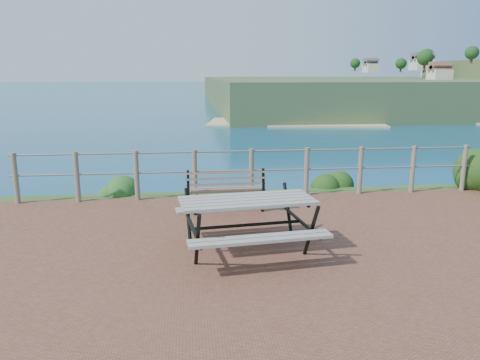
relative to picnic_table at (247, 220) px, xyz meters
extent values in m
cube|color=brown|center=(0.47, -0.33, -0.50)|extent=(10.00, 7.00, 0.12)
plane|color=#156280|center=(0.47, 199.67, -0.50)|extent=(1200.00, 1200.00, 0.00)
cylinder|color=#6B5B4C|center=(-4.13, 3.02, 0.02)|extent=(0.10, 0.10, 1.00)
cylinder|color=#6B5B4C|center=(-2.98, 3.02, 0.02)|extent=(0.10, 0.10, 1.00)
cylinder|color=#6B5B4C|center=(-1.83, 3.02, 0.02)|extent=(0.10, 0.10, 1.00)
cylinder|color=#6B5B4C|center=(-0.68, 3.02, 0.02)|extent=(0.10, 0.10, 1.00)
cylinder|color=#6B5B4C|center=(0.47, 3.02, 0.02)|extent=(0.10, 0.10, 1.00)
cylinder|color=#6B5B4C|center=(1.62, 3.02, 0.02)|extent=(0.10, 0.10, 1.00)
cylinder|color=#6B5B4C|center=(2.77, 3.02, 0.02)|extent=(0.10, 0.10, 1.00)
cylinder|color=#6B5B4C|center=(3.92, 3.02, 0.02)|extent=(0.10, 0.10, 1.00)
cylinder|color=#6B5B4C|center=(5.07, 3.02, 0.02)|extent=(0.10, 0.10, 1.00)
cylinder|color=slate|center=(0.47, 3.02, 0.47)|extent=(9.40, 0.04, 0.04)
cylinder|color=slate|center=(0.47, 3.02, 0.07)|extent=(9.40, 0.04, 0.04)
cube|color=gray|center=(0.00, 0.00, 0.28)|extent=(1.93, 0.97, 0.04)
cube|color=gray|center=(0.00, 0.00, -0.03)|extent=(1.87, 0.48, 0.04)
cube|color=gray|center=(0.00, 0.00, -0.03)|extent=(1.87, 0.48, 0.04)
cylinder|color=black|center=(0.00, 0.00, -0.08)|extent=(1.59, 0.23, 0.05)
cube|color=brown|center=(-0.15, 2.07, -0.08)|extent=(1.46, 0.39, 0.03)
cube|color=brown|center=(-0.15, 2.07, 0.18)|extent=(1.46, 0.13, 0.33)
cube|color=black|center=(-0.15, 2.07, -0.28)|extent=(0.05, 0.06, 0.40)
cube|color=black|center=(-0.15, 2.07, -0.28)|extent=(0.05, 0.06, 0.40)
cube|color=black|center=(-0.15, 2.07, -0.28)|extent=(0.05, 0.06, 0.40)
cube|color=black|center=(-0.15, 2.07, -0.28)|extent=(0.05, 0.06, 0.40)
ellipsoid|color=#275620|center=(-2.32, 3.76, -0.50)|extent=(0.81, 0.81, 0.56)
ellipsoid|color=#1E3E13|center=(2.48, 3.97, -0.50)|extent=(0.72, 0.72, 0.44)
camera|label=1|loc=(-0.79, -6.21, 2.01)|focal=35.00mm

